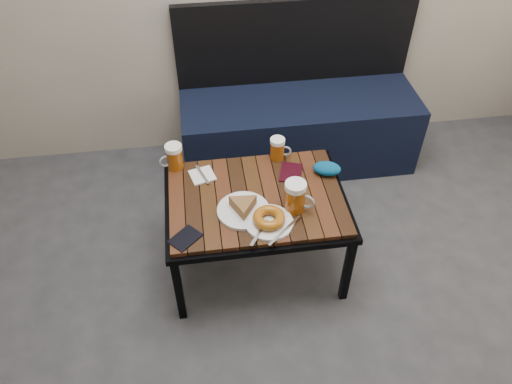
{
  "coord_description": "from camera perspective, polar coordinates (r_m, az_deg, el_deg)",
  "views": [
    {
      "loc": [
        -0.33,
        -0.68,
        2.07
      ],
      "look_at": [
        -0.1,
        0.95,
        0.5
      ],
      "focal_mm": 35.0,
      "sensor_mm": 36.0,
      "label": 1
    }
  ],
  "objects": [
    {
      "name": "bench",
      "position": [
        3.09,
        4.8,
        7.96
      ],
      "size": [
        1.4,
        0.5,
        0.95
      ],
      "color": "black",
      "rests_on": "ground"
    },
    {
      "name": "knit_pouch",
      "position": [
        2.42,
        8.11,
        2.68
      ],
      "size": [
        0.16,
        0.13,
        0.06
      ],
      "primitive_type": "ellipsoid",
      "rotation": [
        0.0,
        0.0,
        -0.32
      ],
      "color": "navy",
      "rests_on": "cafe_table"
    },
    {
      "name": "beer_mug_right",
      "position": [
        2.19,
        4.55,
        -0.51
      ],
      "size": [
        0.14,
        0.12,
        0.15
      ],
      "rotation": [
        0.0,
        0.0,
        -0.5
      ],
      "color": "#91440B",
      "rests_on": "cafe_table"
    },
    {
      "name": "plate_pie",
      "position": [
        2.21,
        -1.47,
        -1.8
      ],
      "size": [
        0.23,
        0.23,
        0.07
      ],
      "color": "white",
      "rests_on": "cafe_table"
    },
    {
      "name": "napkin_left",
      "position": [
        2.41,
        -6.16,
        1.92
      ],
      "size": [
        0.13,
        0.14,
        0.01
      ],
      "rotation": [
        0.0,
        0.0,
        0.26
      ],
      "color": "white",
      "rests_on": "cafe_table"
    },
    {
      "name": "plate_bagel",
      "position": [
        2.16,
        1.49,
        -3.2
      ],
      "size": [
        0.25,
        0.25,
        0.06
      ],
      "color": "white",
      "rests_on": "cafe_table"
    },
    {
      "name": "cafe_table",
      "position": [
        2.33,
        -0.0,
        -1.28
      ],
      "size": [
        0.84,
        0.62,
        0.47
      ],
      "color": "black",
      "rests_on": "ground"
    },
    {
      "name": "beer_mug_left",
      "position": [
        2.44,
        -9.36,
        4.0
      ],
      "size": [
        0.13,
        0.1,
        0.13
      ],
      "rotation": [
        0.0,
        0.0,
        3.45
      ],
      "color": "#91440B",
      "rests_on": "cafe_table"
    },
    {
      "name": "passport_burgundy",
      "position": [
        2.42,
        4.02,
        2.23
      ],
      "size": [
        0.14,
        0.17,
        0.01
      ],
      "primitive_type": "cube",
      "rotation": [
        0.0,
        0.0,
        -0.3
      ],
      "color": "black",
      "rests_on": "cafe_table"
    },
    {
      "name": "napkin_right",
      "position": [
        2.17,
        2.7,
        -3.69
      ],
      "size": [
        0.15,
        0.15,
        0.01
      ],
      "rotation": [
        0.0,
        0.0,
        -0.57
      ],
      "color": "white",
      "rests_on": "cafe_table"
    },
    {
      "name": "beer_mug_centre",
      "position": [
        2.47,
        2.51,
        4.98
      ],
      "size": [
        0.11,
        0.08,
        0.12
      ],
      "rotation": [
        0.0,
        0.0,
        -0.26
      ],
      "color": "#91440B",
      "rests_on": "cafe_table"
    },
    {
      "name": "passport_navy",
      "position": [
        2.14,
        -8.09,
        -5.25
      ],
      "size": [
        0.16,
        0.15,
        0.01
      ],
      "primitive_type": "cube",
      "rotation": [
        0.0,
        0.0,
        -0.83
      ],
      "color": "black",
      "rests_on": "cafe_table"
    }
  ]
}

